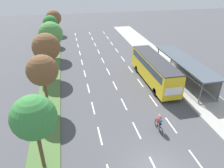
% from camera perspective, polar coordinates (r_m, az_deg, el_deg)
% --- Properties ---
extents(median_strip, '(2.60, 52.00, 0.12)m').
position_cam_1_polar(median_strip, '(32.69, -16.05, 3.24)').
color(median_strip, '#4C7038').
rests_on(median_strip, ground).
extents(sidewalk_right, '(4.50, 52.00, 0.15)m').
position_cam_1_polar(sidewalk_right, '(35.78, 13.19, 5.79)').
color(sidewalk_right, '#ADAAA3').
rests_on(sidewalk_right, ground).
extents(lane_divider_left, '(0.14, 47.83, 0.01)m').
position_cam_1_polar(lane_divider_left, '(31.23, -7.37, 2.84)').
color(lane_divider_left, white).
rests_on(lane_divider_left, ground).
extents(lane_divider_center, '(0.14, 47.83, 0.01)m').
position_cam_1_polar(lane_divider_center, '(31.65, -1.05, 3.44)').
color(lane_divider_center, white).
rests_on(lane_divider_center, ground).
extents(lane_divider_right, '(0.14, 47.83, 0.01)m').
position_cam_1_polar(lane_divider_right, '(32.45, 5.03, 3.97)').
color(lane_divider_right, white).
rests_on(lane_divider_right, ground).
extents(bus_shelter, '(2.90, 12.53, 2.86)m').
position_cam_1_polar(bus_shelter, '(29.78, 19.33, 4.08)').
color(bus_shelter, gray).
rests_on(bus_shelter, sidewalk_right).
extents(bus, '(2.54, 11.29, 3.37)m').
position_cam_1_polar(bus, '(28.27, 11.31, 4.34)').
color(bus, yellow).
rests_on(bus, ground).
extents(cyclist, '(0.46, 1.82, 1.71)m').
position_cam_1_polar(cyclist, '(20.27, 12.65, -10.38)').
color(cyclist, black).
rests_on(cyclist, ground).
extents(median_tree_nearest, '(3.11, 3.11, 6.01)m').
position_cam_1_polar(median_tree_nearest, '(15.17, -20.34, -8.52)').
color(median_tree_nearest, brown).
rests_on(median_tree_nearest, median_strip).
extents(median_tree_second, '(3.17, 3.17, 5.97)m').
position_cam_1_polar(median_tree_second, '(22.14, -18.30, 3.48)').
color(median_tree_second, brown).
rests_on(median_tree_second, median_strip).
extents(median_tree_third, '(3.70, 3.70, 6.10)m').
position_cam_1_polar(median_tree_third, '(29.66, -17.34, 9.48)').
color(median_tree_third, brown).
rests_on(median_tree_third, median_strip).
extents(median_tree_fourth, '(3.98, 3.98, 5.97)m').
position_cam_1_polar(median_tree_fourth, '(37.38, -16.22, 12.88)').
color(median_tree_fourth, brown).
rests_on(median_tree_fourth, median_strip).
extents(median_tree_fifth, '(2.88, 2.88, 5.62)m').
position_cam_1_polar(median_tree_fifth, '(45.14, -16.34, 15.56)').
color(median_tree_fifth, brown).
rests_on(median_tree_fifth, median_strip).
extents(median_tree_farthest, '(3.49, 3.49, 5.43)m').
position_cam_1_polar(median_tree_farthest, '(53.04, -15.49, 16.86)').
color(median_tree_farthest, brown).
rests_on(median_tree_farthest, median_strip).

